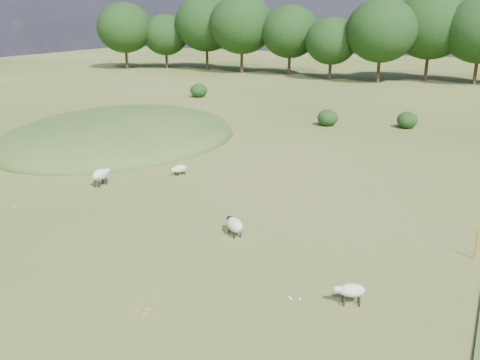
{
  "coord_description": "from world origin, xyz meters",
  "views": [
    {
      "loc": [
        13.43,
        -18.91,
        9.14
      ],
      "look_at": [
        2.0,
        4.0,
        1.0
      ],
      "focal_mm": 40.0,
      "sensor_mm": 36.0,
      "label": 1
    }
  ],
  "objects_px": {
    "marker_post": "(476,245)",
    "sheep_0": "(234,224)",
    "sheep_5": "(180,169)",
    "sheep_4": "(351,290)",
    "sheep_2": "(101,174)"
  },
  "relations": [
    {
      "from": "sheep_2",
      "to": "sheep_5",
      "type": "xyz_separation_m",
      "value": [
        2.72,
        3.62,
        -0.29
      ]
    },
    {
      "from": "marker_post",
      "to": "sheep_5",
      "type": "distance_m",
      "value": 16.69
    },
    {
      "from": "sheep_2",
      "to": "marker_post",
      "type": "bearing_deg",
      "value": -93.71
    },
    {
      "from": "sheep_4",
      "to": "sheep_2",
      "type": "bearing_deg",
      "value": -47.47
    },
    {
      "from": "marker_post",
      "to": "sheep_0",
      "type": "distance_m",
      "value": 9.55
    },
    {
      "from": "sheep_0",
      "to": "sheep_2",
      "type": "bearing_deg",
      "value": 26.01
    },
    {
      "from": "marker_post",
      "to": "sheep_5",
      "type": "bearing_deg",
      "value": 165.16
    },
    {
      "from": "sheep_0",
      "to": "marker_post",
      "type": "bearing_deg",
      "value": -125.75
    },
    {
      "from": "sheep_0",
      "to": "sheep_2",
      "type": "relative_size",
      "value": 0.95
    },
    {
      "from": "sheep_4",
      "to": "sheep_5",
      "type": "distance_m",
      "value": 16.02
    },
    {
      "from": "sheep_5",
      "to": "sheep_4",
      "type": "bearing_deg",
      "value": 75.21
    },
    {
      "from": "sheep_0",
      "to": "sheep_4",
      "type": "relative_size",
      "value": 1.18
    },
    {
      "from": "marker_post",
      "to": "sheep_4",
      "type": "relative_size",
      "value": 1.12
    },
    {
      "from": "sheep_2",
      "to": "sheep_5",
      "type": "relative_size",
      "value": 1.23
    },
    {
      "from": "marker_post",
      "to": "sheep_2",
      "type": "relative_size",
      "value": 0.9
    }
  ]
}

